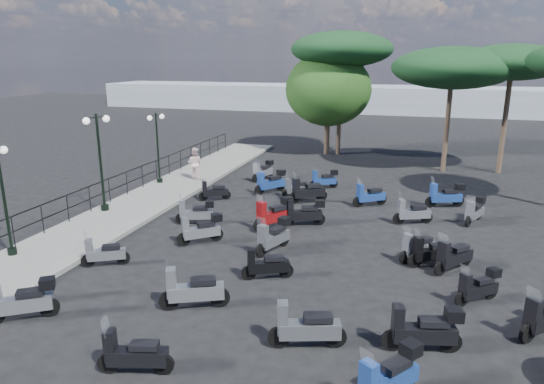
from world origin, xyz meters
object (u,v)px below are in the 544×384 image
(scooter_0, at_px, (22,301))
(scooter_14, at_px, (266,265))
(scooter_1, at_px, (104,253))
(scooter_23, at_px, (369,196))
(lamp_post_1, at_px, (100,156))
(scooter_17, at_px, (324,180))
(scooter_7, at_px, (193,291))
(scooter_5, at_px, (271,182))
(scooter_8, at_px, (273,237))
(scooter_22, at_px, (412,213))
(scooter_29, at_px, (445,196))
(pine_2, at_px, (342,49))
(scooter_3, at_px, (196,213))
(scooter_21, at_px, (417,248))
(scooter_13, at_px, (305,328))
(scooter_27, at_px, (453,257))
(scooter_9, at_px, (274,214))
(scooter_16, at_px, (296,188))
(scooter_12, at_px, (133,355))
(scooter_15, at_px, (304,213))
(scooter_11, at_px, (263,171))
(pedestrian_far, at_px, (195,163))
(scooter_10, at_px, (307,192))
(lamp_post_0, at_px, (3,194))
(broadleaf_tree, at_px, (328,89))
(scooter_4, at_px, (214,192))
(scooter_20, at_px, (431,253))
(scooter_24, at_px, (388,378))
(pine_0, at_px, (453,68))
(pine_1, at_px, (512,63))
(scooter_26, at_px, (478,287))

(scooter_0, distance_m, scooter_14, 6.52)
(scooter_1, bearing_deg, scooter_23, -68.29)
(lamp_post_1, distance_m, scooter_14, 9.57)
(scooter_17, bearing_deg, scooter_7, 144.47)
(scooter_1, relative_size, scooter_5, 0.91)
(scooter_1, xyz_separation_m, scooter_8, (4.80, 2.67, 0.11))
(scooter_1, xyz_separation_m, scooter_22, (9.27, 6.98, 0.04))
(scooter_1, distance_m, scooter_23, 11.58)
(scooter_29, xyz_separation_m, pine_2, (-6.47, 10.67, 6.35))
(scooter_3, height_order, scooter_21, same)
(scooter_13, bearing_deg, scooter_27, -50.70)
(scooter_9, distance_m, scooter_16, 4.47)
(scooter_5, xyz_separation_m, scooter_12, (1.32, -14.23, -0.09))
(scooter_5, xyz_separation_m, scooter_15, (2.63, -4.13, -0.02))
(scooter_11, height_order, scooter_14, scooter_11)
(scooter_14, bearing_deg, scooter_13, -173.42)
(scooter_5, relative_size, scooter_14, 1.01)
(pedestrian_far, relative_size, scooter_16, 1.41)
(scooter_12, bearing_deg, scooter_10, -18.26)
(scooter_9, bearing_deg, lamp_post_0, 70.70)
(scooter_0, xyz_separation_m, scooter_12, (3.85, -1.09, -0.08))
(scooter_11, height_order, broadleaf_tree, broadleaf_tree)
(scooter_4, bearing_deg, scooter_29, -111.25)
(lamp_post_1, relative_size, scooter_15, 2.47)
(scooter_5, distance_m, scooter_27, 10.60)
(scooter_10, relative_size, scooter_13, 0.91)
(scooter_14, distance_m, broadleaf_tree, 20.13)
(scooter_21, bearing_deg, scooter_7, 84.43)
(scooter_8, bearing_deg, scooter_17, -69.75)
(scooter_11, xyz_separation_m, scooter_20, (8.50, -9.10, -0.05))
(scooter_9, distance_m, scooter_13, 8.06)
(scooter_29, bearing_deg, scooter_24, 151.41)
(pedestrian_far, bearing_deg, scooter_3, 114.54)
(scooter_13, xyz_separation_m, pine_2, (-2.96, 22.95, 6.38))
(scooter_3, xyz_separation_m, pine_0, (9.75, 12.65, 5.34))
(scooter_10, bearing_deg, scooter_8, 147.06)
(scooter_10, xyz_separation_m, scooter_15, (0.58, -3.05, -0.01))
(scooter_5, distance_m, scooter_11, 2.58)
(scooter_10, relative_size, pine_1, 0.23)
(scooter_10, bearing_deg, scooter_16, 8.42)
(scooter_4, bearing_deg, scooter_14, -178.44)
(scooter_11, bearing_deg, scooter_1, 104.71)
(lamp_post_0, distance_m, lamp_post_1, 5.00)
(pine_0, bearing_deg, scooter_11, -151.46)
(lamp_post_1, distance_m, scooter_26, 14.95)
(scooter_22, xyz_separation_m, scooter_26, (1.82, -6.15, -0.01))
(scooter_17, bearing_deg, scooter_16, 121.31)
(lamp_post_1, relative_size, pine_0, 0.58)
(scooter_9, distance_m, scooter_12, 9.46)
(scooter_15, distance_m, scooter_29, 6.81)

